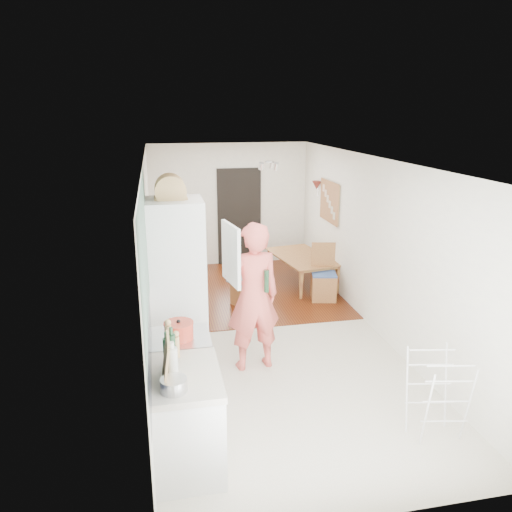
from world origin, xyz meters
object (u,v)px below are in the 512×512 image
object	(u,v)px
dining_chair	(324,273)
drying_rack	(437,396)
stool	(243,293)
dining_table	(303,272)
person	(253,284)

from	to	relation	value
dining_chair	drying_rack	xyz separation A→B (m)	(-0.12, -3.75, -0.04)
stool	drying_rack	distance (m)	3.99
dining_table	stool	distance (m)	1.52
person	stool	size ratio (longest dim) A/B	5.31
person	stool	distance (m)	2.25
person	dining_table	size ratio (longest dim) A/B	1.67
person	dining_chair	size ratio (longest dim) A/B	2.30
drying_rack	person	bearing A→B (deg)	141.57
person	stool	xyz separation A→B (m)	(0.23, 2.05, -0.90)
person	stool	world-z (taller)	person
dining_table	drying_rack	distance (m)	4.60
stool	drying_rack	bearing A→B (deg)	-71.54
stool	dining_table	bearing A→B (deg)	32.56
dining_chair	stool	distance (m)	1.41
dining_table	stool	xyz separation A→B (m)	(-1.28, -0.82, -0.02)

